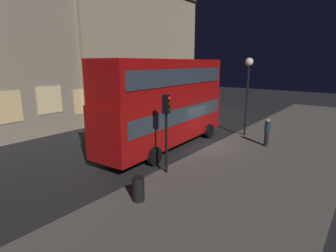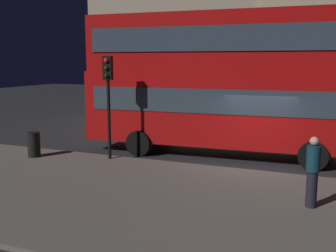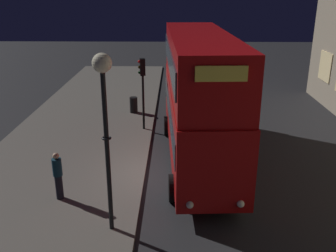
{
  "view_description": "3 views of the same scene",
  "coord_description": "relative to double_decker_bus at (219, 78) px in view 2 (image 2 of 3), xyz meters",
  "views": [
    {
      "loc": [
        -14.68,
        -8.46,
        5.28
      ],
      "look_at": [
        -2.42,
        0.99,
        1.6
      ],
      "focal_mm": 28.67,
      "sensor_mm": 36.0,
      "label": 1
    },
    {
      "loc": [
        2.22,
        -13.46,
        3.68
      ],
      "look_at": [
        -3.26,
        -0.03,
        1.3
      ],
      "focal_mm": 42.49,
      "sensor_mm": 36.0,
      "label": 2
    },
    {
      "loc": [
        13.73,
        0.61,
        7.23
      ],
      "look_at": [
        -2.65,
        0.3,
        1.21
      ],
      "focal_mm": 40.61,
      "sensor_mm": 36.0,
      "label": 3
    }
  ],
  "objects": [
    {
      "name": "sidewalk_slab",
      "position": [
        1.79,
        -5.86,
        -2.99
      ],
      "size": [
        44.0,
        7.32,
        0.12
      ],
      "primitive_type": "cube",
      "color": "#5B564F",
      "rests_on": "ground"
    },
    {
      "name": "double_decker_bus",
      "position": [
        0.0,
        0.0,
        0.0
      ],
      "size": [
        10.69,
        3.18,
        5.46
      ],
      "rotation": [
        0.0,
        0.0,
        0.05
      ],
      "color": "#9E0C0C",
      "rests_on": "ground"
    },
    {
      "name": "pedestrian",
      "position": [
        3.74,
        -5.08,
        -2.01
      ],
      "size": [
        0.33,
        0.33,
        1.77
      ],
      "rotation": [
        0.0,
        0.0,
        2.87
      ],
      "color": "black",
      "rests_on": "sidewalk_slab"
    },
    {
      "name": "traffic_light_near_kerb",
      "position": [
        -3.38,
        -2.66,
        -0.23
      ],
      "size": [
        0.36,
        0.39,
        3.74
      ],
      "rotation": [
        0.0,
        0.0,
        0.19
      ],
      "color": "black",
      "rests_on": "sidewalk_slab"
    },
    {
      "name": "litter_bin",
      "position": [
        -6.17,
        -3.47,
        -2.46
      ],
      "size": [
        0.47,
        0.47,
        0.93
      ],
      "primitive_type": "cylinder",
      "color": "black",
      "rests_on": "sidewalk_slab"
    },
    {
      "name": "ground_plane",
      "position": [
        1.79,
        -1.61,
        -3.05
      ],
      "size": [
        80.0,
        80.0,
        0.0
      ],
      "primitive_type": "plane",
      "color": "#232326"
    }
  ]
}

